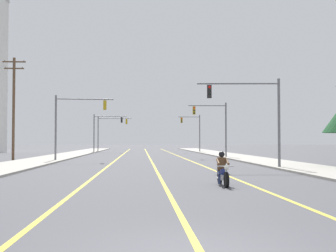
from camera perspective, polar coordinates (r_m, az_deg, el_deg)
The scene contains 13 objects.
lane_stripe_center at distance 52.30m, azimuth -2.53°, elevation -4.06°, with size 0.16×100.00×0.01m, color yellow.
lane_stripe_left at distance 52.35m, azimuth -6.34°, elevation -4.04°, with size 0.16×100.00×0.01m, color yellow.
lane_stripe_right at distance 52.51m, azimuth 1.55°, elevation -4.05°, with size 0.16×100.00×0.01m, color yellow.
sidewalk_kerb_right at distance 48.60m, azimuth 9.69°, elevation -4.11°, with size 4.40×110.00×0.14m, color #9E998E.
sidewalk_kerb_left at distance 48.21m, azimuth -14.89°, elevation -4.09°, with size 4.40×110.00×0.14m, color #9E998E.
motorcycle_with_rider at distance 18.64m, azimuth 7.23°, elevation -6.04°, with size 0.70×2.19×1.46m.
traffic_signal_near_right at distance 30.23m, azimuth 11.38°, elevation 2.31°, with size 5.71×0.53×6.20m.
traffic_signal_near_left at distance 41.57m, azimuth -12.45°, elevation 1.14°, with size 5.45×0.56×6.20m.
traffic_signal_mid_right at distance 48.50m, azimuth 6.26°, elevation 0.58°, with size 4.31×0.37×6.20m.
traffic_signal_mid_left at distance 70.27m, azimuth -8.51°, elevation -0.14°, with size 5.28×0.64×6.20m.
traffic_signal_far_right at distance 71.24m, azimuth 3.42°, elevation -0.27°, with size 3.65×0.53×6.20m.
traffic_signal_far_left at distance 76.73m, azimuth -7.93°, elevation -0.27°, with size 5.97×0.46×6.20m.
utility_pole_left_near at distance 44.62m, azimuth -19.72°, elevation 2.60°, with size 2.22×0.26×10.03m.
Camera 1 is at (-0.92, -7.26, 1.91)m, focal length 46.14 mm.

